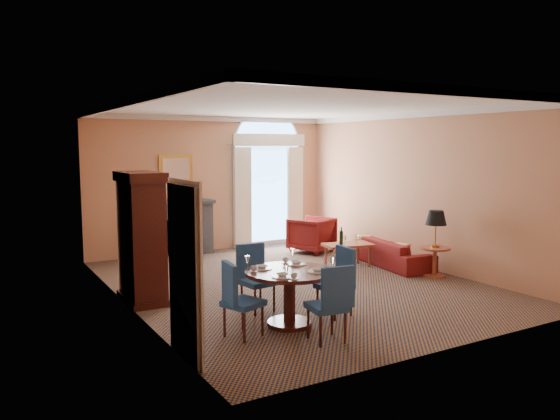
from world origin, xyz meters
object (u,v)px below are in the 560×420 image
armoire (142,240)px  armchair (311,235)px  sofa (395,253)px  dining_table (289,285)px  side_table (435,235)px  coffee_table (348,246)px

armoire → armchair: 5.13m
sofa → armchair: (-0.63, 2.19, 0.14)m
armchair → armoire: bearing=0.4°
armoire → dining_table: bearing=-57.3°
side_table → armoire: bearing=167.7°
sofa → side_table: side_table is taller
dining_table → armoire: bearing=122.7°
armchair → coffee_table: coffee_table is taller
dining_table → armchair: 5.39m
sofa → coffee_table: (-0.92, 0.40, 0.19)m
dining_table → coffee_table: bearing=40.9°
dining_table → sofa: dining_table is taller
dining_table → side_table: (3.89, 1.06, 0.24)m
armchair → side_table: bearing=77.8°
armoire → sofa: (5.27, -0.09, -0.73)m
sofa → side_table: size_ratio=1.52×
sofa → dining_table: bearing=126.8°
sofa → armchair: size_ratio=2.09×
dining_table → armchair: (3.21, 4.32, -0.17)m
coffee_table → armchair: bearing=91.4°
coffee_table → side_table: side_table is taller
armoire → side_table: armoire is taller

